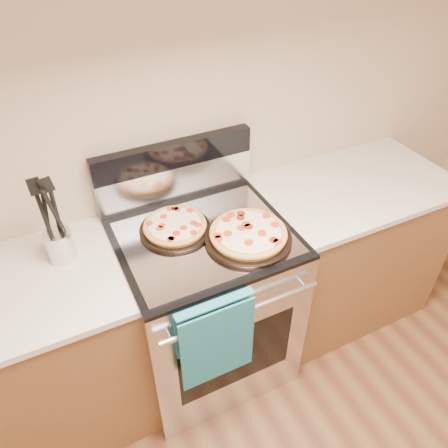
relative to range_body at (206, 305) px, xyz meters
name	(u,v)px	position (x,y,z in m)	size (l,w,h in m)	color
wall_back	(167,111)	(0.00, 0.35, 0.90)	(4.00, 4.00, 0.00)	#C5A98E
range_body	(206,305)	(0.00, 0.00, 0.00)	(0.76, 0.68, 0.90)	#B7B7BC
oven_window	(236,356)	(0.00, -0.34, 0.00)	(0.56, 0.01, 0.40)	black
cooktop	(203,236)	(0.00, 0.00, 0.46)	(0.76, 0.68, 0.02)	black
backsplash_lower	(176,182)	(0.00, 0.31, 0.56)	(0.76, 0.06, 0.18)	silver
backsplash_upper	(174,154)	(0.00, 0.31, 0.71)	(0.76, 0.06, 0.12)	black
oven_handle	(243,312)	(0.00, -0.38, 0.35)	(0.03, 0.03, 0.70)	silver
dish_towel	(216,339)	(-0.12, -0.38, 0.25)	(0.32, 0.05, 0.42)	navy
foil_sheet	(206,238)	(0.00, -0.03, 0.47)	(0.70, 0.55, 0.01)	gray
cabinet_left	(22,369)	(-0.88, 0.03, -0.01)	(1.00, 0.62, 0.88)	brown
cabinet_right	(342,251)	(0.88, 0.03, -0.01)	(1.00, 0.62, 0.88)	brown
countertop_right	(357,186)	(0.88, 0.03, 0.45)	(1.02, 0.64, 0.03)	#B8B0A5
pepperoni_pizza_back	(175,227)	(-0.10, 0.07, 0.50)	(0.31, 0.31, 0.04)	#B27636
pepperoni_pizza_front	(248,235)	(0.16, -0.12, 0.50)	(0.37, 0.37, 0.05)	#B27636
utensil_crock	(60,245)	(-0.58, 0.13, 0.53)	(0.11, 0.11, 0.14)	silver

